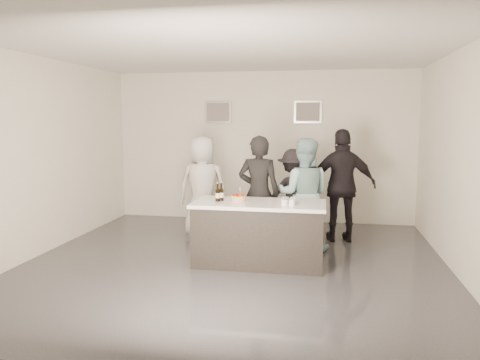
% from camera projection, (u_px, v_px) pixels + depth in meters
% --- Properties ---
extents(floor, '(6.00, 6.00, 0.00)m').
position_uv_depth(floor, '(234.00, 264.00, 6.70)').
color(floor, '#3D3D42').
rests_on(floor, ground).
extents(ceiling, '(6.00, 6.00, 0.00)m').
position_uv_depth(ceiling, '(233.00, 49.00, 6.31)').
color(ceiling, white).
extents(wall_back, '(6.00, 0.04, 3.00)m').
position_uv_depth(wall_back, '(262.00, 147.00, 9.43)').
color(wall_back, white).
rests_on(wall_back, ground).
extents(wall_front, '(6.00, 0.04, 3.00)m').
position_uv_depth(wall_front, '(158.00, 193.00, 3.58)').
color(wall_front, white).
rests_on(wall_front, ground).
extents(wall_left, '(0.04, 6.00, 3.00)m').
position_uv_depth(wall_left, '(38.00, 157.00, 7.04)').
color(wall_left, white).
rests_on(wall_left, ground).
extents(wall_right, '(0.04, 6.00, 3.00)m').
position_uv_depth(wall_right, '(464.00, 163.00, 5.97)').
color(wall_right, white).
rests_on(wall_right, ground).
extents(picture_left, '(0.54, 0.04, 0.44)m').
position_uv_depth(picture_left, '(218.00, 112.00, 9.47)').
color(picture_left, '#B2B2B7').
rests_on(picture_left, wall_back).
extents(picture_right, '(0.54, 0.04, 0.44)m').
position_uv_depth(picture_right, '(308.00, 112.00, 9.15)').
color(picture_right, '#B2B2B7').
rests_on(picture_right, wall_back).
extents(bar_counter, '(1.86, 0.86, 0.90)m').
position_uv_depth(bar_counter, '(259.00, 233.00, 6.64)').
color(bar_counter, white).
rests_on(bar_counter, ground).
extents(cake, '(0.22, 0.22, 0.07)m').
position_uv_depth(cake, '(239.00, 199.00, 6.64)').
color(cake, yellow).
rests_on(cake, bar_counter).
extents(beer_bottle_a, '(0.07, 0.07, 0.26)m').
position_uv_depth(beer_bottle_a, '(221.00, 192.00, 6.67)').
color(beer_bottle_a, black).
rests_on(beer_bottle_a, bar_counter).
extents(beer_bottle_b, '(0.07, 0.07, 0.26)m').
position_uv_depth(beer_bottle_b, '(218.00, 192.00, 6.62)').
color(beer_bottle_b, black).
rests_on(beer_bottle_b, bar_counter).
extents(tumbler_cluster, '(0.19, 0.30, 0.08)m').
position_uv_depth(tumbler_cluster, '(289.00, 201.00, 6.45)').
color(tumbler_cluster, yellow).
rests_on(tumbler_cluster, bar_counter).
extents(candles, '(0.24, 0.08, 0.01)m').
position_uv_depth(candles, '(238.00, 206.00, 6.29)').
color(candles, pink).
rests_on(candles, bar_counter).
extents(person_main_black, '(0.69, 0.48, 1.81)m').
position_uv_depth(person_main_black, '(259.00, 193.00, 7.34)').
color(person_main_black, black).
rests_on(person_main_black, ground).
extents(person_main_blue, '(0.89, 0.71, 1.77)m').
position_uv_depth(person_main_blue, '(304.00, 194.00, 7.38)').
color(person_main_blue, '#98C5C7').
rests_on(person_main_blue, ground).
extents(person_guest_left, '(0.89, 0.61, 1.77)m').
position_uv_depth(person_guest_left, '(203.00, 187.00, 8.18)').
color(person_guest_left, silver).
rests_on(person_guest_left, ground).
extents(person_guest_right, '(1.17, 0.63, 1.90)m').
position_uv_depth(person_guest_right, '(343.00, 186.00, 7.85)').
color(person_guest_right, black).
rests_on(person_guest_right, ground).
extents(person_guest_back, '(1.09, 0.72, 1.56)m').
position_uv_depth(person_guest_back, '(294.00, 194.00, 7.98)').
color(person_guest_back, black).
rests_on(person_guest_back, ground).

